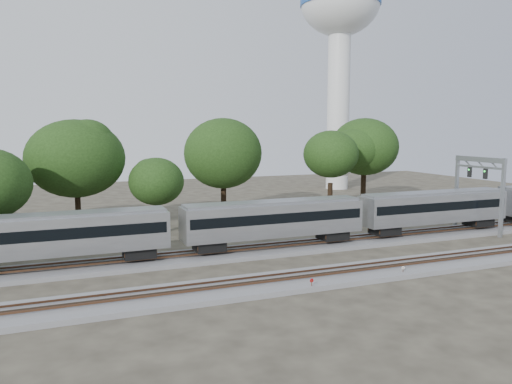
{
  "coord_description": "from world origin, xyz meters",
  "views": [
    {
      "loc": [
        -14.52,
        -38.12,
        12.03
      ],
      "look_at": [
        2.71,
        5.0,
        6.17
      ],
      "focal_mm": 35.0,
      "sensor_mm": 36.0,
      "label": 1
    }
  ],
  "objects": [
    {
      "name": "switch_stand_white",
      "position": [
        11.43,
        -5.7,
        0.57
      ],
      "size": [
        0.28,
        0.05,
        0.89
      ],
      "rotation": [
        0.0,
        0.0,
        -0.09
      ],
      "color": "#512D19",
      "rests_on": "ground"
    },
    {
      "name": "tree_6",
      "position": [
        20.4,
        21.63,
        8.6
      ],
      "size": [
        8.76,
        8.76,
        12.35
      ],
      "color": "black",
      "rests_on": "ground"
    },
    {
      "name": "train",
      "position": [
        15.03,
        6.0,
        3.34
      ],
      "size": [
        114.95,
        3.29,
        4.85
      ],
      "color": "silver",
      "rests_on": "ground"
    },
    {
      "name": "track_far",
      "position": [
        0.0,
        6.0,
        0.21
      ],
      "size": [
        160.0,
        5.0,
        0.73
      ],
      "color": "slate",
      "rests_on": "ground"
    },
    {
      "name": "water_tower",
      "position": [
        38.21,
        49.53,
        32.08
      ],
      "size": [
        15.64,
        15.64,
        43.3
      ],
      "color": "silver",
      "rests_on": "ground"
    },
    {
      "name": "track_near",
      "position": [
        0.0,
        -4.0,
        0.21
      ],
      "size": [
        160.0,
        5.0,
        0.73
      ],
      "color": "slate",
      "rests_on": "ground"
    },
    {
      "name": "tree_4",
      "position": [
        -4.11,
        18.65,
        6.07
      ],
      "size": [
        6.2,
        6.2,
        8.74
      ],
      "color": "black",
      "rests_on": "ground"
    },
    {
      "name": "ground",
      "position": [
        0.0,
        0.0,
        0.0
      ],
      "size": [
        160.0,
        160.0,
        0.0
      ],
      "primitive_type": "plane",
      "color": "#383328",
      "rests_on": "ground"
    },
    {
      "name": "tree_5",
      "position": [
        6.11,
        25.32,
        8.8
      ],
      "size": [
        8.96,
        8.96,
        12.64
      ],
      "color": "black",
      "rests_on": "ground"
    },
    {
      "name": "signal_gantry",
      "position": [
        31.15,
        6.0,
        6.44
      ],
      "size": [
        0.61,
        7.26,
        8.83
      ],
      "color": "gray",
      "rests_on": "ground"
    },
    {
      "name": "switch_stand_red",
      "position": [
        2.71,
        -6.19,
        0.62
      ],
      "size": [
        0.31,
        0.06,
        0.97
      ],
      "rotation": [
        0.0,
        0.0,
        0.07
      ],
      "color": "#512D19",
      "rests_on": "ground"
    },
    {
      "name": "tree_3",
      "position": [
        -12.56,
        21.42,
        8.73
      ],
      "size": [
        8.89,
        8.89,
        12.53
      ],
      "color": "black",
      "rests_on": "ground"
    },
    {
      "name": "switch_lever",
      "position": [
        8.29,
        -5.17,
        0.15
      ],
      "size": [
        0.55,
        0.4,
        0.3
      ],
      "primitive_type": "cube",
      "rotation": [
        0.0,
        0.0,
        0.23
      ],
      "color": "#512D19",
      "rests_on": "ground"
    },
    {
      "name": "tree_7",
      "position": [
        29.77,
        27.52,
        9.31
      ],
      "size": [
        9.47,
        9.47,
        13.36
      ],
      "color": "black",
      "rests_on": "ground"
    }
  ]
}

